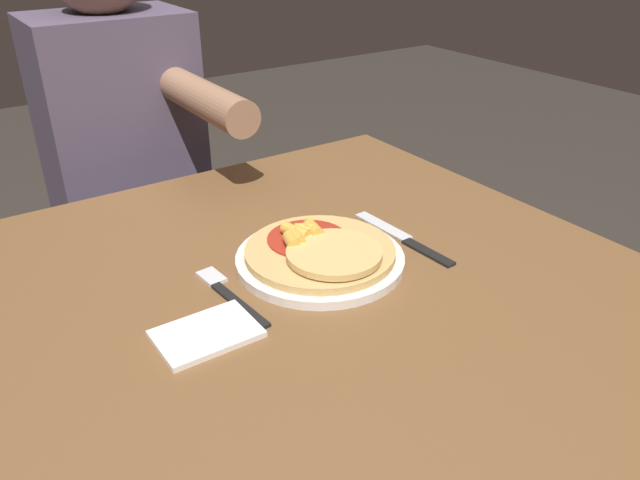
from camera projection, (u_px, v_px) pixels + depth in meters
dining_table at (324, 346)px, 0.95m from camera, size 0.91×0.97×0.73m
plate at (320, 259)px, 0.94m from camera, size 0.26×0.26×0.01m
pizza at (321, 250)px, 0.93m from camera, size 0.23×0.23×0.04m
fork at (228, 293)px, 0.87m from camera, size 0.03×0.18×0.00m
knife at (404, 239)px, 1.01m from camera, size 0.03×0.22×0.00m
napkin at (207, 334)px, 0.78m from camera, size 0.13×0.09×0.01m
person_diner at (128, 164)px, 1.42m from camera, size 0.32×0.52×1.19m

